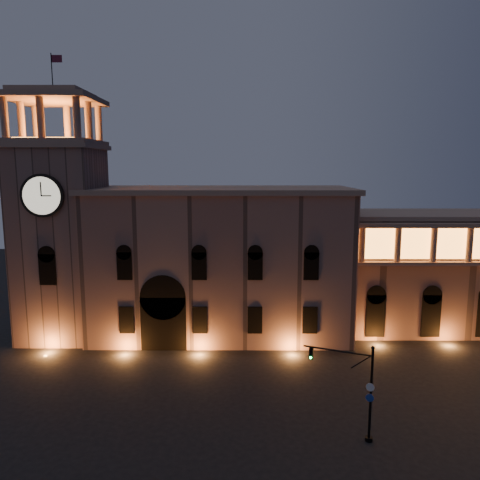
# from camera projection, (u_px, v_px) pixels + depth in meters

# --- Properties ---
(ground) EXTENTS (160.00, 160.00, 0.00)m
(ground) POSITION_uv_depth(u_px,v_px,m) (234.00, 432.00, 35.68)
(ground) COLOR black
(ground) RESTS_ON ground
(government_building) EXTENTS (30.80, 12.80, 17.60)m
(government_building) POSITION_uv_depth(u_px,v_px,m) (220.00, 262.00, 55.99)
(government_building) COLOR #7D5C52
(government_building) RESTS_ON ground
(clock_tower) EXTENTS (9.80, 9.80, 32.40)m
(clock_tower) POSITION_uv_depth(u_px,v_px,m) (61.00, 232.00, 54.52)
(clock_tower) COLOR #7D5C52
(clock_tower) RESTS_ON ground
(traffic_light) EXTENTS (5.01, 2.27, 7.36)m
(traffic_light) POSITION_uv_depth(u_px,v_px,m) (358.00, 390.00, 34.25)
(traffic_light) COLOR black
(traffic_light) RESTS_ON ground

